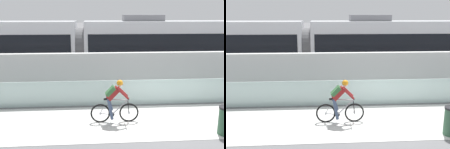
{
  "view_description": "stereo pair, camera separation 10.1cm",
  "coord_description": "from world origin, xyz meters",
  "views": [
    {
      "loc": [
        -2.75,
        -8.91,
        3.93
      ],
      "look_at": [
        -1.92,
        2.35,
        1.25
      ],
      "focal_mm": 41.8,
      "sensor_mm": 36.0,
      "label": 1
    },
    {
      "loc": [
        -2.65,
        -8.92,
        3.93
      ],
      "look_at": [
        -1.92,
        2.35,
        1.25
      ],
      "focal_mm": 41.8,
      "sensor_mm": 36.0,
      "label": 2
    }
  ],
  "objects": [
    {
      "name": "cyclist_on_bike",
      "position": [
        -2.0,
        -0.0,
        0.8
      ],
      "size": [
        1.77,
        0.58,
        1.61
      ],
      "color": "black",
      "rests_on": "ground"
    },
    {
      "name": "tram",
      "position": [
        -3.5,
        6.85,
        1.89
      ],
      "size": [
        22.56,
        2.54,
        3.81
      ],
      "color": "silver",
      "rests_on": "ground"
    },
    {
      "name": "tram_rail_far",
      "position": [
        0.0,
        7.57,
        0.0
      ],
      "size": [
        32.0,
        0.08,
        0.01
      ],
      "primitive_type": "cube",
      "color": "#595654",
      "rests_on": "ground"
    },
    {
      "name": "bike_path_deck",
      "position": [
        0.0,
        0.0,
        0.01
      ],
      "size": [
        32.0,
        3.2,
        0.01
      ],
      "primitive_type": "cube",
      "color": "silver",
      "rests_on": "ground"
    },
    {
      "name": "concrete_barrier_wall",
      "position": [
        0.0,
        3.65,
        1.02
      ],
      "size": [
        32.0,
        0.36,
        2.03
      ],
      "primitive_type": "cube",
      "color": "silver",
      "rests_on": "ground"
    },
    {
      "name": "glass_parapet",
      "position": [
        0.0,
        1.85,
        0.55
      ],
      "size": [
        32.0,
        0.05,
        1.11
      ],
      "primitive_type": "cube",
      "color": "#ADC6C1",
      "rests_on": "ground"
    },
    {
      "name": "tram_rail_near",
      "position": [
        0.0,
        6.13,
        0.0
      ],
      "size": [
        32.0,
        0.08,
        0.01
      ],
      "primitive_type": "cube",
      "color": "#595654",
      "rests_on": "ground"
    },
    {
      "name": "ground_plane",
      "position": [
        0.0,
        0.0,
        0.0
      ],
      "size": [
        200.0,
        200.0,
        0.0
      ],
      "primitive_type": "plane",
      "color": "slate"
    }
  ]
}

